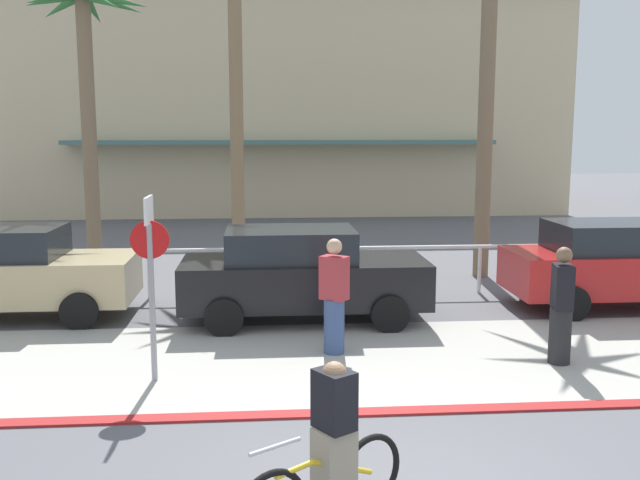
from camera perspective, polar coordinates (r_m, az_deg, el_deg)
The scene contains 15 objects.
ground_plane at distance 16.34m, azimuth -0.61°, elevation -3.30°, with size 80.00×80.00×0.00m, color #5B5B60.
sidewalk_strip at distance 10.76m, azimuth 1.53°, elevation -9.69°, with size 44.00×4.00×0.02m, color #ADAAA0.
curb_paint at distance 8.89m, azimuth 2.92°, elevation -13.73°, with size 44.00×0.24×0.03m, color maroon.
building_backdrop at distance 32.87m, azimuth -3.34°, elevation 11.00°, with size 24.11×11.19×9.37m.
rail_fence at distance 14.72m, azimuth -0.22°, elevation -1.32°, with size 25.49×0.08×1.04m.
stop_sign_bike_lane at distance 9.77m, azimuth -13.51°, elevation -1.73°, with size 0.52×0.56×2.56m.
palm_tree_2 at distance 18.46m, azimuth -18.36°, elevation 14.02°, with size 2.95×3.63×6.82m.
palm_tree_3 at distance 19.46m, azimuth -6.83°, elevation 18.38°, with size 3.35×3.38×8.79m.
palm_tree_4 at distance 17.12m, azimuth 13.34°, elevation 16.14°, with size 2.84×3.32×7.84m.
car_tan_1 at distance 14.16m, azimuth -23.80°, elevation -2.34°, with size 4.40×2.02×1.69m.
car_black_2 at distance 12.78m, azimuth -1.53°, elevation -2.73°, with size 4.40×2.02×1.69m.
car_red_3 at distance 14.89m, azimuth 23.04°, elevation -1.79°, with size 4.40×2.02×1.69m.
cyclist_yellow_1 at distance 6.38m, azimuth 0.80°, elevation -16.49°, with size 1.55×1.06×1.50m.
pedestrian_0 at distance 10.86m, azimuth 1.15°, elevation -4.92°, with size 0.48×0.45×1.81m.
pedestrian_1 at distance 10.98m, azimuth 18.88°, elevation -5.39°, with size 0.38×0.44×1.76m.
Camera 1 is at (-1.09, -5.95, 3.42)m, focal length 39.68 mm.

